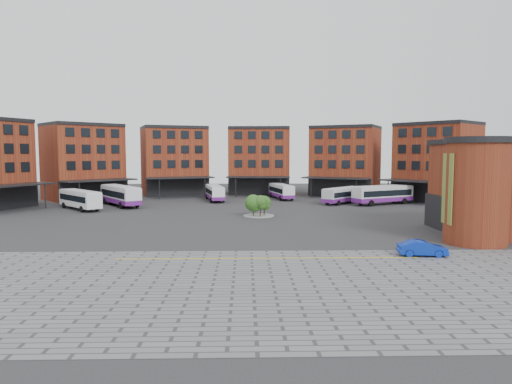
{
  "coord_description": "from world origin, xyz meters",
  "views": [
    {
      "loc": [
        0.08,
        -52.47,
        9.11
      ],
      "look_at": [
        1.46,
        5.92,
        4.0
      ],
      "focal_mm": 32.0,
      "sensor_mm": 36.0,
      "label": 1
    }
  ],
  "objects_px": {
    "bus_e": "(343,195)",
    "blue_car": "(422,248)",
    "tree_island": "(258,204)",
    "bus_b": "(120,195)",
    "bus_a": "(80,198)",
    "bus_c": "(215,193)",
    "bus_d": "(281,191)",
    "bus_f": "(383,194)"
  },
  "relations": [
    {
      "from": "blue_car",
      "to": "bus_a",
      "type": "bearing_deg",
      "value": 55.84
    },
    {
      "from": "bus_a",
      "to": "tree_island",
      "type": "bearing_deg",
      "value": -59.31
    },
    {
      "from": "tree_island",
      "to": "bus_f",
      "type": "bearing_deg",
      "value": 33.12
    },
    {
      "from": "blue_car",
      "to": "tree_island",
      "type": "bearing_deg",
      "value": 33.32
    },
    {
      "from": "bus_c",
      "to": "bus_e",
      "type": "height_order",
      "value": "bus_e"
    },
    {
      "from": "bus_e",
      "to": "blue_car",
      "type": "xyz_separation_m",
      "value": [
        -1.84,
        -41.15,
        -0.85
      ]
    },
    {
      "from": "bus_d",
      "to": "blue_car",
      "type": "bearing_deg",
      "value": -92.38
    },
    {
      "from": "bus_d",
      "to": "bus_f",
      "type": "distance_m",
      "value": 19.71
    },
    {
      "from": "tree_island",
      "to": "bus_f",
      "type": "xyz_separation_m",
      "value": [
        22.17,
        14.47,
        0.01
      ]
    },
    {
      "from": "bus_a",
      "to": "bus_b",
      "type": "distance_m",
      "value": 7.02
    },
    {
      "from": "bus_f",
      "to": "bus_a",
      "type": "bearing_deg",
      "value": -108.88
    },
    {
      "from": "tree_island",
      "to": "bus_c",
      "type": "xyz_separation_m",
      "value": [
        -7.58,
        21.4,
        -0.24
      ]
    },
    {
      "from": "bus_e",
      "to": "bus_b",
      "type": "bearing_deg",
      "value": -131.78
    },
    {
      "from": "bus_f",
      "to": "blue_car",
      "type": "height_order",
      "value": "bus_f"
    },
    {
      "from": "bus_a",
      "to": "bus_d",
      "type": "bearing_deg",
      "value": -16.88
    },
    {
      "from": "bus_c",
      "to": "blue_car",
      "type": "xyz_separation_m",
      "value": [
        21.29,
        -46.39,
        -0.84
      ]
    },
    {
      "from": "bus_a",
      "to": "bus_c",
      "type": "relative_size",
      "value": 0.93
    },
    {
      "from": "bus_b",
      "to": "tree_island",
      "type": "bearing_deg",
      "value": -65.42
    },
    {
      "from": "tree_island",
      "to": "bus_a",
      "type": "bearing_deg",
      "value": 163.06
    },
    {
      "from": "bus_d",
      "to": "blue_car",
      "type": "xyz_separation_m",
      "value": [
        8.52,
        -49.46,
        -0.85
      ]
    },
    {
      "from": "bus_b",
      "to": "blue_car",
      "type": "height_order",
      "value": "bus_b"
    },
    {
      "from": "tree_island",
      "to": "bus_b",
      "type": "distance_m",
      "value": 26.69
    },
    {
      "from": "bus_c",
      "to": "bus_f",
      "type": "relative_size",
      "value": 0.88
    },
    {
      "from": "tree_island",
      "to": "bus_e",
      "type": "height_order",
      "value": "tree_island"
    },
    {
      "from": "bus_d",
      "to": "bus_f",
      "type": "relative_size",
      "value": 0.89
    },
    {
      "from": "bus_b",
      "to": "bus_f",
      "type": "bearing_deg",
      "value": -33.9
    },
    {
      "from": "bus_a",
      "to": "bus_b",
      "type": "height_order",
      "value": "bus_b"
    },
    {
      "from": "bus_a",
      "to": "bus_e",
      "type": "distance_m",
      "value": 44.35
    },
    {
      "from": "tree_island",
      "to": "bus_c",
      "type": "height_order",
      "value": "tree_island"
    },
    {
      "from": "bus_a",
      "to": "bus_f",
      "type": "relative_size",
      "value": 0.82
    },
    {
      "from": "bus_f",
      "to": "blue_car",
      "type": "relative_size",
      "value": 2.78
    },
    {
      "from": "bus_a",
      "to": "blue_car",
      "type": "distance_m",
      "value": 53.67
    },
    {
      "from": "bus_d",
      "to": "bus_e",
      "type": "bearing_deg",
      "value": -50.9
    },
    {
      "from": "bus_b",
      "to": "bus_c",
      "type": "xyz_separation_m",
      "value": [
        15.49,
        7.97,
        -0.31
      ]
    },
    {
      "from": "bus_c",
      "to": "blue_car",
      "type": "height_order",
      "value": "bus_c"
    },
    {
      "from": "bus_a",
      "to": "bus_e",
      "type": "xyz_separation_m",
      "value": [
        43.7,
        7.58,
        -0.27
      ]
    },
    {
      "from": "bus_f",
      "to": "bus_b",
      "type": "bearing_deg",
      "value": -114.25
    },
    {
      "from": "bus_b",
      "to": "blue_car",
      "type": "distance_m",
      "value": 53.2
    },
    {
      "from": "bus_a",
      "to": "bus_e",
      "type": "relative_size",
      "value": 1.08
    },
    {
      "from": "bus_f",
      "to": "bus_d",
      "type": "bearing_deg",
      "value": -146.05
    },
    {
      "from": "bus_d",
      "to": "bus_b",
      "type": "bearing_deg",
      "value": -170.83
    },
    {
      "from": "tree_island",
      "to": "bus_b",
      "type": "xyz_separation_m",
      "value": [
        -23.07,
        13.43,
        0.07
      ]
    }
  ]
}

